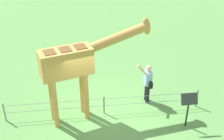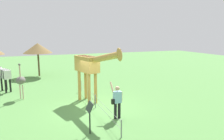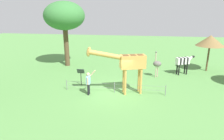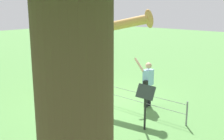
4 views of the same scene
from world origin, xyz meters
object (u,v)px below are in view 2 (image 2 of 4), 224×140
Objects in this scene: visitor at (117,100)px; shade_hut_near at (38,48)px; giraffe at (90,66)px; zebra at (5,75)px; info_sign at (90,111)px; ostrich at (21,80)px.

visitor is 12.46m from shade_hut_near.
visitor is at bearing 12.65° from giraffe.
giraffe is at bearing -167.35° from visitor.
zebra is at bearing -133.31° from giraffe.
ostrich is at bearing -154.89° from info_sign.
giraffe is 1.75× the size of ostrich.
visitor is at bearing 37.24° from zebra.
ostrich reaches higher than zebra.
shade_hut_near is (-7.08, 1.27, 1.47)m from ostrich.
info_sign is (3.61, -1.03, -1.23)m from giraffe.
shade_hut_near is (-9.35, -2.51, 0.47)m from giraffe.
giraffe is 2.99× the size of info_sign.
giraffe reaches higher than info_sign.
giraffe is 2.95m from visitor.
zebra is (-4.62, -4.90, -1.01)m from giraffe.
info_sign is at bearing -15.86° from giraffe.
shade_hut_near is at bearing 169.86° from ostrich.
info_sign is at bearing 25.22° from zebra.
info_sign is (12.96, 1.49, -1.70)m from shade_hut_near.
shade_hut_near reaches higher than visitor.
info_sign is at bearing 6.55° from shade_hut_near.
visitor is 6.53m from ostrich.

